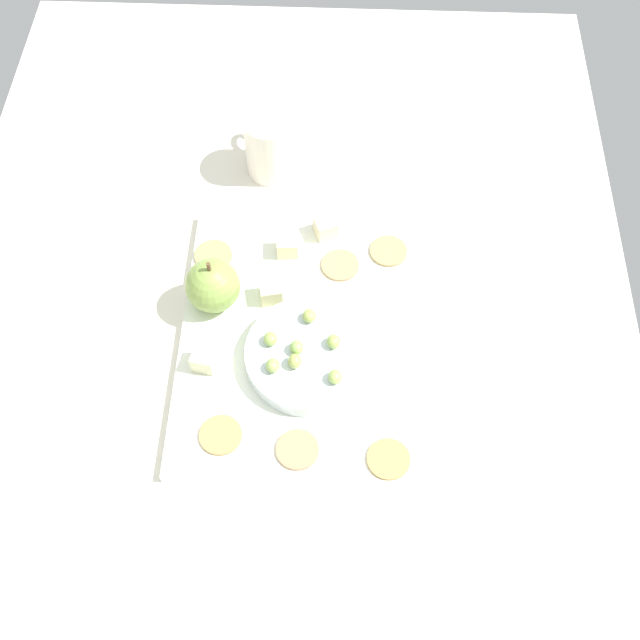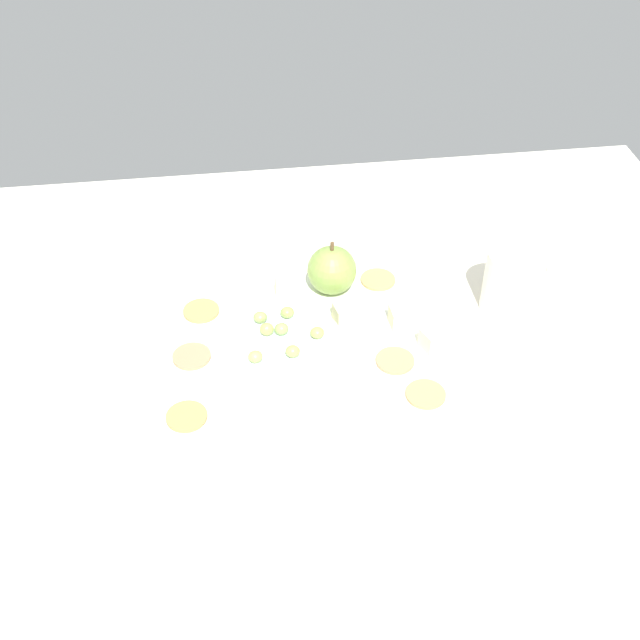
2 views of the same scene
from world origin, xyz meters
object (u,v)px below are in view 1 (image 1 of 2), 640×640
Objects in this scene: cheese_cube_3 at (326,227)px; grape_6 at (335,377)px; cracker_3 at (213,255)px; cracker_1 at (389,459)px; apple_whole at (213,285)px; grape_1 at (297,344)px; cracker_0 at (388,251)px; grape_3 at (273,366)px; cheese_cube_0 at (204,359)px; grape_4 at (334,341)px; cheese_cube_2 at (285,245)px; grape_2 at (309,316)px; cracker_4 at (221,435)px; cracker_2 at (297,450)px; serving_dish at (309,358)px; grape_5 at (295,361)px; cheese_cube_1 at (271,292)px; grape_0 at (271,339)px; cracker_5 at (340,265)px; cup at (270,145)px; platter at (298,339)px.

cheese_cube_3 is 1.48× the size of grape_6.
cracker_1 is at bearing 39.86° from cracker_3.
apple_whole is 3.75× the size of grape_1.
apple_whole is 1.39× the size of cracker_0.
cheese_cube_3 is 0.55× the size of cracker_3.
cracker_1 is 16.71cm from grape_3.
cracker_1 is at bearing -0.32° from cracker_0.
grape_4 reaches higher than cheese_cube_0.
grape_2 is (11.32, 3.62, 1.55)cm from cheese_cube_2.
cheese_cube_0 is 15.71cm from cracker_3.
cracker_0 is 1.00× the size of cracker_4.
cracker_1 is at bearing 14.55° from cheese_cube_3.
cracker_2 is 13.18cm from grape_4.
cheese_cube_0 and cheese_cube_3 have the same top height.
cracker_4 is at bearing -44.34° from serving_dish.
apple_whole reaches higher than cheese_cube_0.
grape_5 is at bearing -12.55° from grape_2.
cracker_1 is (20.73, 14.39, -1.12)cm from cheese_cube_1.
cheese_cube_3 is 22.55cm from grape_6.
cracker_1 is 1.00× the size of cracker_3.
cracker_4 is at bearing 8.12° from cracker_3.
cheese_cube_3 reaches higher than cracker_2.
grape_0 is 1.00× the size of grape_6.
cracker_0 is 16.75cm from grape_4.
grape_3 is (-9.71, -13.33, 2.66)cm from cracker_1.
cracker_2 is at bearing 2.96° from grape_1.
grape_4 is at bearing 89.30° from grape_0.
grape_2 reaches higher than cracker_3.
cracker_2 is at bearing -9.29° from cracker_5.
grape_4 is at bearing 17.53° from cup.
grape_6 reaches higher than cheese_cube_3.
platter is 7.61× the size of cracker_0.
grape_4 is at bearing -2.15° from cracker_5.
grape_5 reaches higher than cracker_0.
serving_dish is 12.19cm from cheese_cube_0.
grape_2 is at bearing 162.32° from grape_1.
cup is at bearing 167.27° from apple_whole.
cheese_cube_0 is at bearing -86.46° from serving_dish.
apple_whole is 2.54× the size of cheese_cube_0.
cheese_cube_0 is at bearing -36.22° from cheese_cube_1.
cheese_cube_3 is (-19.18, 1.29, 0.25)cm from serving_dish.
cracker_1 is at bearing 40.40° from grape_1.
cheese_cube_2 is at bearing 153.34° from cheese_cube_0.
cracker_1 is (27.81, 13.07, -1.12)cm from cheese_cube_2.
cracker_0 is 19.27cm from grape_1.
cracker_4 is at bearing -48.25° from grape_4.
grape_2 is at bearing -157.44° from grape_6.
cheese_cube_2 is 0.26× the size of cup.
cracker_1 is 19.19cm from grape_2.
serving_dish is 8.42× the size of grape_1.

